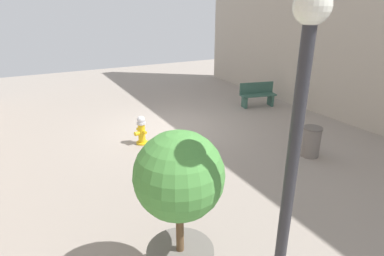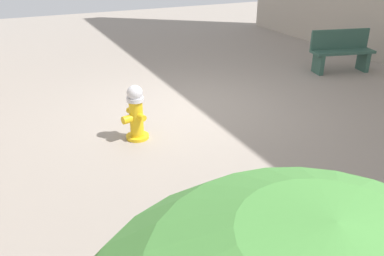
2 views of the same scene
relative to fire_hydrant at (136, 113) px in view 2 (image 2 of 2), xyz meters
name	(u,v)px [view 2 (image 2 of 2)]	position (x,y,z in m)	size (l,w,h in m)	color
ground_plane	(192,108)	(-1.28, -0.74, -0.43)	(23.40, 23.40, 0.00)	gray
fire_hydrant	(136,113)	(0.00, 0.00, 0.00)	(0.42, 0.44, 0.86)	gold
bench_near	(341,51)	(-5.39, -1.38, 0.06)	(1.49, 0.76, 0.95)	#33594C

